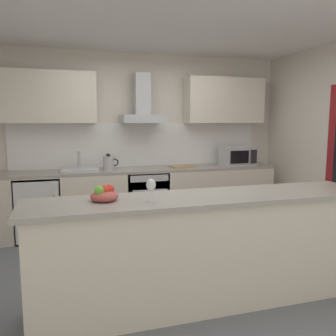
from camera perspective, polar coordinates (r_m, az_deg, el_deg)
The scene contains 16 objects.
ground at distance 3.87m, azimuth 1.88°, elevation -16.62°, with size 5.48×4.79×0.02m, color slate.
ceiling at distance 3.68m, azimuth 2.08°, elevation 23.91°, with size 5.48×4.79×0.02m, color white.
wall_back at distance 5.42m, azimuth -4.63°, elevation 4.65°, with size 5.48×0.12×2.60m, color silver.
backsplash_tile at distance 5.36m, azimuth -4.46°, elevation 3.87°, with size 3.81×0.02×0.66m, color white.
counter_back at distance 5.17m, azimuth -3.65°, elevation -5.00°, with size 3.94×0.60×0.90m.
counter_island at distance 3.09m, azimuth 6.37°, elevation -13.17°, with size 3.02×0.64×0.96m.
upper_cabinets at distance 5.20m, azimuth -4.17°, elevation 11.25°, with size 3.89×0.32×0.70m.
oven at distance 5.14m, azimuth -3.78°, elevation -4.97°, with size 0.60×0.62×0.80m.
refrigerator at distance 5.04m, azimuth -20.49°, elevation -6.11°, with size 0.58×0.60×0.85m.
microwave at distance 5.54m, azimuth 11.36°, elevation 1.99°, with size 0.50×0.38×0.30m.
sink at distance 4.95m, azimuth -14.32°, elevation -0.17°, with size 0.50×0.40×0.26m.
kettle at distance 4.93m, azimuth -9.79°, elevation 0.83°, with size 0.29×0.15×0.24m.
range_hood at distance 5.15m, azimuth -4.24°, elevation 9.92°, with size 0.62×0.45×0.72m.
wine_glass at distance 2.71m, azimuth -2.82°, elevation -2.93°, with size 0.08×0.08×0.18m.
fruit_bowl at distance 2.78m, azimuth -10.45°, elevation -4.36°, with size 0.22×0.22×0.13m.
chopping_board at distance 5.19m, azimuth 2.30°, elevation 0.23°, with size 0.34×0.22×0.02m, color tan.
Camera 1 is at (-1.12, -3.34, 1.58)m, focal length 37.02 mm.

